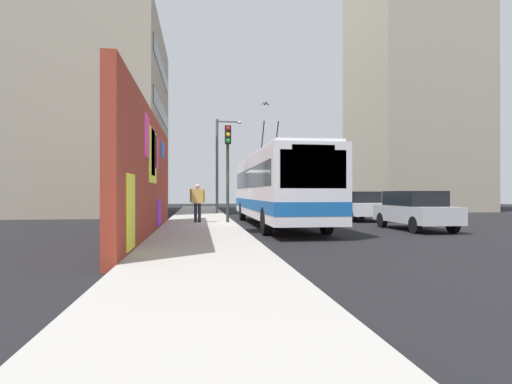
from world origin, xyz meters
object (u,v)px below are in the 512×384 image
(traffic_light, at_px, (228,157))
(street_lamp, at_px, (220,159))
(parked_car_silver, at_px, (414,209))
(parked_car_black, at_px, (325,203))
(city_bus, at_px, (276,187))
(pedestrian_midblock, at_px, (198,199))
(parked_car_white, at_px, (357,205))

(traffic_light, height_order, street_lamp, street_lamp)
(street_lamp, bearing_deg, parked_car_silver, -149.19)
(parked_car_black, bearing_deg, city_bus, 150.84)
(pedestrian_midblock, bearing_deg, traffic_light, -100.76)
(pedestrian_midblock, height_order, traffic_light, traffic_light)
(city_bus, relative_size, parked_car_silver, 2.94)
(parked_car_silver, distance_m, parked_car_white, 6.10)
(parked_car_silver, xyz_separation_m, traffic_light, (3.23, 7.35, 2.30))
(city_bus, height_order, parked_car_silver, city_bus)
(parked_car_white, bearing_deg, parked_car_silver, -180.00)
(parked_car_silver, distance_m, street_lamp, 14.46)
(pedestrian_midblock, bearing_deg, parked_car_white, -73.38)
(city_bus, bearing_deg, pedestrian_midblock, 77.78)
(city_bus, xyz_separation_m, pedestrian_midblock, (0.76, 3.53, -0.59))
(parked_car_silver, bearing_deg, pedestrian_midblock, 68.17)
(parked_car_black, height_order, street_lamp, street_lamp)
(parked_car_white, xyz_separation_m, street_lamp, (6.06, 7.25, 2.96))
(city_bus, distance_m, traffic_light, 2.59)
(parked_car_black, relative_size, street_lamp, 0.78)
(parked_car_white, relative_size, traffic_light, 0.98)
(traffic_light, distance_m, street_lamp, 8.95)
(pedestrian_midblock, bearing_deg, street_lamp, -9.67)
(parked_car_black, relative_size, traffic_light, 1.11)
(traffic_light, bearing_deg, parked_car_silver, -113.75)
(parked_car_silver, distance_m, traffic_light, 8.35)
(parked_car_black, bearing_deg, parked_car_silver, 180.00)
(parked_car_silver, bearing_deg, street_lamp, 30.81)
(city_bus, xyz_separation_m, parked_car_silver, (-2.73, -5.20, -0.96))
(city_bus, distance_m, parked_car_white, 6.27)
(parked_car_black, bearing_deg, street_lamp, 89.16)
(traffic_light, bearing_deg, parked_car_white, -68.70)
(parked_car_white, relative_size, parked_car_black, 0.88)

